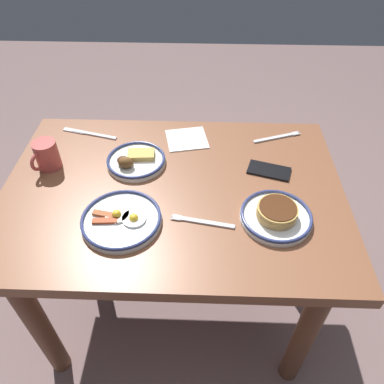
# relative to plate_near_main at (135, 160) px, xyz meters

# --- Properties ---
(ground_plane) EXTENTS (6.00, 6.00, 0.00)m
(ground_plane) POSITION_rel_plate_near_main_xyz_m (-0.14, 0.12, -0.75)
(ground_plane) COLOR #745B59
(dining_table) EXTENTS (1.13, 0.79, 0.74)m
(dining_table) POSITION_rel_plate_near_main_xyz_m (-0.14, 0.12, -0.14)
(dining_table) COLOR brown
(dining_table) RESTS_ON ground_plane
(plate_near_main) EXTENTS (0.21, 0.21, 0.05)m
(plate_near_main) POSITION_rel_plate_near_main_xyz_m (0.00, 0.00, 0.00)
(plate_near_main) COLOR silver
(plate_near_main) RESTS_ON dining_table
(plate_center_pancakes) EXTENTS (0.24, 0.24, 0.04)m
(plate_center_pancakes) POSITION_rel_plate_near_main_xyz_m (0.00, 0.28, -0.00)
(plate_center_pancakes) COLOR white
(plate_center_pancakes) RESTS_ON dining_table
(plate_far_companion) EXTENTS (0.22, 0.22, 0.05)m
(plate_far_companion) POSITION_rel_plate_near_main_xyz_m (-0.46, 0.25, 0.00)
(plate_far_companion) COLOR white
(plate_far_companion) RESTS_ON dining_table
(coffee_mug) EXTENTS (0.08, 0.11, 0.10)m
(coffee_mug) POSITION_rel_plate_near_main_xyz_m (0.30, 0.03, 0.04)
(coffee_mug) COLOR #BF4C47
(coffee_mug) RESTS_ON dining_table
(cell_phone) EXTENTS (0.16, 0.11, 0.01)m
(cell_phone) POSITION_rel_plate_near_main_xyz_m (-0.47, 0.03, -0.01)
(cell_phone) COLOR black
(cell_phone) RESTS_ON dining_table
(paper_napkin) EXTENTS (0.18, 0.17, 0.00)m
(paper_napkin) POSITION_rel_plate_near_main_xyz_m (-0.17, -0.15, -0.01)
(paper_napkin) COLOR white
(paper_napkin) RESTS_ON dining_table
(fork_near) EXTENTS (0.19, 0.08, 0.01)m
(fork_near) POSITION_rel_plate_near_main_xyz_m (-0.52, -0.17, -0.01)
(fork_near) COLOR silver
(fork_near) RESTS_ON dining_table
(fork_far) EXTENTS (0.19, 0.05, 0.01)m
(fork_far) POSITION_rel_plate_near_main_xyz_m (-0.24, 0.27, -0.01)
(fork_far) COLOR silver
(fork_far) RESTS_ON dining_table
(butter_knife) EXTENTS (0.22, 0.07, 0.01)m
(butter_knife) POSITION_rel_plate_near_main_xyz_m (0.21, -0.17, -0.01)
(butter_knife) COLOR silver
(butter_knife) RESTS_ON dining_table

